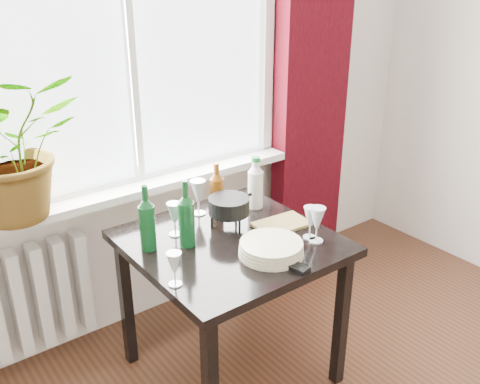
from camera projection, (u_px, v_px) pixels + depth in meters
window at (126, 26)px, 2.47m from camera, size 1.72×0.08×1.62m
windowsill at (145, 185)px, 2.73m from camera, size 1.72×0.20×0.04m
curtain at (313, 68)px, 3.14m from camera, size 0.50×0.12×2.56m
radiator at (6, 307)px, 2.51m from camera, size 0.80×0.10×0.55m
table at (230, 257)px, 2.42m from camera, size 0.85×0.85×0.74m
potted_plant at (12, 148)px, 2.23m from camera, size 0.57×0.49×0.63m
wine_bottle_left at (147, 218)px, 2.24m from camera, size 0.09×0.09×0.30m
wine_bottle_right at (186, 213)px, 2.27m from camera, size 0.07×0.07×0.30m
bottle_amber at (217, 188)px, 2.56m from camera, size 0.07×0.07×0.27m
cleaning_bottle at (255, 182)px, 2.64m from camera, size 0.09×0.09×0.27m
wineglass_front_right at (310, 222)px, 2.36m from camera, size 0.09×0.09×0.15m
wineglass_far_right at (317, 224)px, 2.33m from camera, size 0.08×0.08×0.17m
wineglass_back_center at (198, 197)px, 2.58m from camera, size 0.10×0.10×0.18m
wineglass_back_left at (175, 219)px, 2.38m from camera, size 0.09×0.09×0.16m
wineglass_front_left at (174, 269)px, 2.02m from camera, size 0.07×0.07×0.14m
plate_stack at (271, 249)px, 2.24m from camera, size 0.37×0.37×0.06m
fondue_pot at (229, 213)px, 2.46m from camera, size 0.23×0.21×0.15m
tv_remote at (288, 264)px, 2.17m from camera, size 0.09×0.19×0.02m
cutting_board at (282, 224)px, 2.50m from camera, size 0.26×0.18×0.01m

